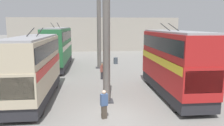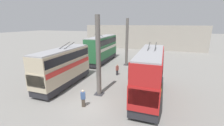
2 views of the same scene
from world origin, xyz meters
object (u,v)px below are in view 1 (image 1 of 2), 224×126
at_px(person_aisle_foreground, 104,104).
at_px(person_aisle_midway, 102,71).
at_px(bus_left_far, 173,59).
at_px(bus_right_near, 33,65).
at_px(oil_drum, 116,61).
at_px(bus_right_far, 58,45).

height_order(person_aisle_foreground, person_aisle_midway, person_aisle_foreground).
relative_size(bus_left_far, person_aisle_midway, 5.78).
bearing_deg(person_aisle_midway, person_aisle_foreground, 117.89).
bearing_deg(person_aisle_midway, bus_right_near, 77.96).
height_order(person_aisle_foreground, oil_drum, person_aisle_foreground).
relative_size(bus_right_near, person_aisle_foreground, 5.15).
bearing_deg(bus_right_near, bus_right_far, 0.00).
bearing_deg(bus_right_near, oil_drum, -27.79).
relative_size(bus_left_far, person_aisle_foreground, 5.47).
xyz_separation_m(bus_left_far, person_aisle_midway, (5.81, 5.30, -2.03)).
bearing_deg(bus_right_near, person_aisle_foreground, -127.90).
bearing_deg(person_aisle_midway, oil_drum, -75.08).
xyz_separation_m(bus_left_far, person_aisle_foreground, (-3.94, 5.70, -1.98)).
bearing_deg(person_aisle_foreground, person_aisle_midway, -21.27).
height_order(bus_right_near, bus_right_far, bus_right_far).
xyz_separation_m(person_aisle_foreground, oil_drum, (18.68, -2.85, -0.48)).
distance_m(bus_right_near, bus_right_far, 12.80).
distance_m(bus_left_far, person_aisle_foreground, 7.21).
distance_m(bus_right_far, person_aisle_midway, 8.99).
distance_m(bus_right_far, oil_drum, 8.45).
height_order(bus_left_far, person_aisle_foreground, bus_left_far).
xyz_separation_m(bus_right_near, person_aisle_midway, (5.89, -5.36, -1.81)).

